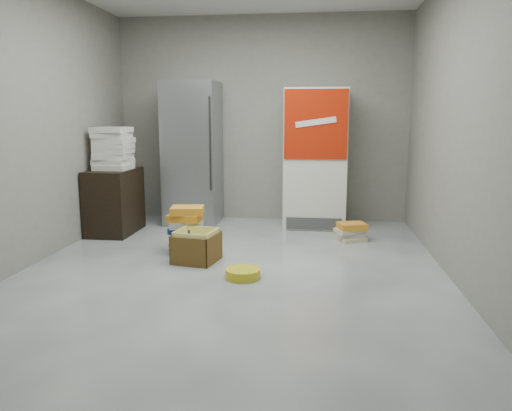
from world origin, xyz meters
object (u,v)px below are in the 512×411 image
at_px(steel_fridge, 193,154).
at_px(cardboard_box, 196,249).
at_px(wood_shelf, 115,201).
at_px(coke_cooler, 315,158).
at_px(phonebook_stack_main, 187,230).

xyz_separation_m(steel_fridge, cardboard_box, (0.49, -1.85, -0.82)).
bearing_deg(wood_shelf, steel_fridge, 41.31).
relative_size(coke_cooler, wood_shelf, 2.25).
distance_m(wood_shelf, cardboard_box, 1.75).
xyz_separation_m(steel_fridge, coke_cooler, (1.65, -0.01, -0.05)).
distance_m(coke_cooler, wood_shelf, 2.63).
bearing_deg(coke_cooler, wood_shelf, -163.72).
relative_size(steel_fridge, coke_cooler, 1.06).
bearing_deg(steel_fridge, wood_shelf, -138.69).
distance_m(coke_cooler, phonebook_stack_main, 2.13).
xyz_separation_m(steel_fridge, phonebook_stack_main, (0.30, -1.52, -0.70)).
bearing_deg(cardboard_box, steel_fridge, 115.45).
distance_m(coke_cooler, cardboard_box, 2.31).
height_order(steel_fridge, cardboard_box, steel_fridge).
bearing_deg(wood_shelf, coke_cooler, 16.28).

